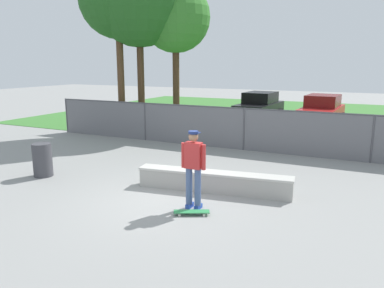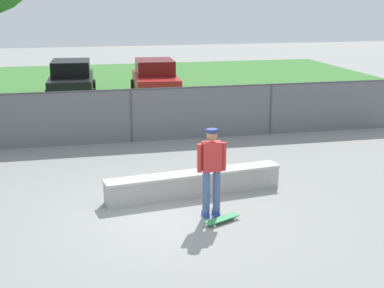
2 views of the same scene
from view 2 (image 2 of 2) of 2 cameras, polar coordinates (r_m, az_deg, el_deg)
ground_plane at (r=11.50m, az=-2.41°, el=-7.39°), size 80.00×80.00×0.00m
grass_strip at (r=27.33m, az=-8.80°, el=5.60°), size 30.07×20.00×0.02m
concrete_ledge at (r=12.59m, az=0.26°, el=-4.05°), size 4.14×1.05×0.54m
skateboarder at (r=11.14m, az=2.02°, el=-2.50°), size 0.60×0.31×1.84m
skateboard at (r=11.17m, az=3.09°, el=-7.69°), size 0.81×0.53×0.09m
chainlink_fence at (r=17.07m, az=-6.25°, el=3.17°), size 18.14×0.07×1.66m
car_black at (r=24.92m, az=-12.26°, el=6.47°), size 2.23×4.31×1.66m
car_red at (r=24.71m, az=-3.79°, el=6.71°), size 2.23×4.31×1.66m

